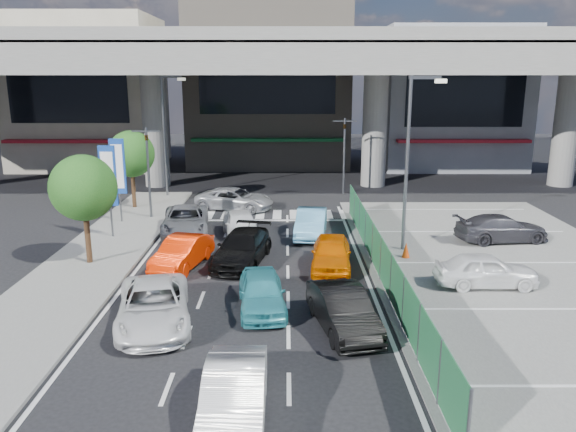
{
  "coord_description": "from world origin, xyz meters",
  "views": [
    {
      "loc": [
        1.53,
        -19.16,
        7.99
      ],
      "look_at": [
        1.62,
        5.3,
        1.84
      ],
      "focal_mm": 35.0,
      "sensor_mm": 36.0,
      "label": 1
    }
  ],
  "objects_px": {
    "tree_near": "(83,188)",
    "traffic_cone": "(406,250)",
    "wagon_silver_front_left": "(185,220)",
    "sedan_white_mid_left": "(154,306)",
    "traffic_light_right": "(344,137)",
    "signboard_far": "(118,169)",
    "taxi_orange_left": "(182,252)",
    "street_lamp_left": "(166,126)",
    "kei_truck_front_right": "(311,223)",
    "sedan_black_mid": "(242,248)",
    "hatch_black_mid_right": "(343,310)",
    "sedan_white_front_mid": "(241,225)",
    "parked_sedan_white": "(486,270)",
    "hatch_white_back_mid": "(234,397)",
    "taxi_teal_mid": "(262,292)",
    "traffic_light_left": "(147,150)",
    "parked_sedan_dgrey": "(501,228)",
    "crossing_wagon_silver": "(235,199)",
    "signboard_near": "(108,179)",
    "tree_far": "(131,154)",
    "taxi_orange_right": "(331,253)",
    "street_lamp_right": "(411,149)"
  },
  "relations": [
    {
      "from": "signboard_far",
      "to": "tree_near",
      "type": "height_order",
      "value": "tree_near"
    },
    {
      "from": "signboard_near",
      "to": "sedan_white_mid_left",
      "type": "height_order",
      "value": "signboard_near"
    },
    {
      "from": "hatch_black_mid_right",
      "to": "sedan_white_front_mid",
      "type": "bearing_deg",
      "value": 99.3
    },
    {
      "from": "tree_near",
      "to": "sedan_white_front_mid",
      "type": "distance_m",
      "value": 7.97
    },
    {
      "from": "signboard_near",
      "to": "tree_near",
      "type": "xyz_separation_m",
      "value": [
        0.2,
        -3.99,
        0.32
      ]
    },
    {
      "from": "tree_near",
      "to": "hatch_black_mid_right",
      "type": "distance_m",
      "value": 12.51
    },
    {
      "from": "wagon_silver_front_left",
      "to": "sedan_white_mid_left",
      "type": "bearing_deg",
      "value": -92.56
    },
    {
      "from": "traffic_light_left",
      "to": "traffic_light_right",
      "type": "xyz_separation_m",
      "value": [
        11.7,
        7.0,
        0.0
      ]
    },
    {
      "from": "sedan_black_mid",
      "to": "traffic_cone",
      "type": "height_order",
      "value": "sedan_black_mid"
    },
    {
      "from": "signboard_far",
      "to": "sedan_white_front_mid",
      "type": "relative_size",
      "value": 1.16
    },
    {
      "from": "street_lamp_left",
      "to": "wagon_silver_front_left",
      "type": "height_order",
      "value": "street_lamp_left"
    },
    {
      "from": "tree_far",
      "to": "parked_sedan_white",
      "type": "height_order",
      "value": "tree_far"
    },
    {
      "from": "street_lamp_left",
      "to": "parked_sedan_white",
      "type": "relative_size",
      "value": 2.07
    },
    {
      "from": "street_lamp_left",
      "to": "traffic_light_right",
      "type": "bearing_deg",
      "value": 4.83
    },
    {
      "from": "street_lamp_left",
      "to": "kei_truck_front_right",
      "type": "distance_m",
      "value": 13.85
    },
    {
      "from": "taxi_orange_left",
      "to": "crossing_wagon_silver",
      "type": "distance_m",
      "value": 10.73
    },
    {
      "from": "street_lamp_right",
      "to": "signboard_near",
      "type": "relative_size",
      "value": 1.7
    },
    {
      "from": "parked_sedan_white",
      "to": "traffic_cone",
      "type": "distance_m",
      "value": 4.27
    },
    {
      "from": "sedan_black_mid",
      "to": "hatch_white_back_mid",
      "type": "bearing_deg",
      "value": -76.03
    },
    {
      "from": "taxi_orange_right",
      "to": "traffic_cone",
      "type": "xyz_separation_m",
      "value": [
        3.46,
        1.34,
        -0.29
      ]
    },
    {
      "from": "kei_truck_front_right",
      "to": "taxi_orange_left",
      "type": "bearing_deg",
      "value": -133.85
    },
    {
      "from": "hatch_black_mid_right",
      "to": "wagon_silver_front_left",
      "type": "relative_size",
      "value": 0.84
    },
    {
      "from": "traffic_light_right",
      "to": "traffic_cone",
      "type": "xyz_separation_m",
      "value": [
        1.4,
        -14.23,
        -3.53
      ]
    },
    {
      "from": "signboard_far",
      "to": "sedan_white_mid_left",
      "type": "bearing_deg",
      "value": -69.88
    },
    {
      "from": "taxi_orange_left",
      "to": "taxi_orange_right",
      "type": "relative_size",
      "value": 0.99
    },
    {
      "from": "street_lamp_right",
      "to": "sedan_white_front_mid",
      "type": "relative_size",
      "value": 1.98
    },
    {
      "from": "hatch_black_mid_right",
      "to": "sedan_white_front_mid",
      "type": "relative_size",
      "value": 1.03
    },
    {
      "from": "sedan_white_mid_left",
      "to": "wagon_silver_front_left",
      "type": "height_order",
      "value": "wagon_silver_front_left"
    },
    {
      "from": "hatch_black_mid_right",
      "to": "hatch_white_back_mid",
      "type": "bearing_deg",
      "value": -133.17
    },
    {
      "from": "taxi_teal_mid",
      "to": "sedan_white_mid_left",
      "type": "bearing_deg",
      "value": -166.09
    },
    {
      "from": "tree_near",
      "to": "traffic_cone",
      "type": "xyz_separation_m",
      "value": [
        13.9,
        0.77,
        -2.98
      ]
    },
    {
      "from": "sedan_black_mid",
      "to": "street_lamp_left",
      "type": "bearing_deg",
      "value": 123.76
    },
    {
      "from": "parked_sedan_dgrey",
      "to": "traffic_light_left",
      "type": "bearing_deg",
      "value": 68.02
    },
    {
      "from": "taxi_orange_right",
      "to": "signboard_near",
      "type": "bearing_deg",
      "value": 162.15
    },
    {
      "from": "signboard_near",
      "to": "hatch_black_mid_right",
      "type": "bearing_deg",
      "value": -44.79
    },
    {
      "from": "street_lamp_left",
      "to": "traffic_light_left",
      "type": "bearing_deg",
      "value": -88.8
    },
    {
      "from": "signboard_near",
      "to": "sedan_white_front_mid",
      "type": "xyz_separation_m",
      "value": [
        6.46,
        0.14,
        -2.37
      ]
    },
    {
      "from": "taxi_teal_mid",
      "to": "kei_truck_front_right",
      "type": "relative_size",
      "value": 0.93
    },
    {
      "from": "traffic_light_right",
      "to": "wagon_silver_front_left",
      "type": "height_order",
      "value": "traffic_light_right"
    },
    {
      "from": "signboard_near",
      "to": "taxi_orange_right",
      "type": "relative_size",
      "value": 1.16
    },
    {
      "from": "signboard_far",
      "to": "taxi_orange_left",
      "type": "bearing_deg",
      "value": -57.4
    },
    {
      "from": "parked_sedan_white",
      "to": "traffic_cone",
      "type": "xyz_separation_m",
      "value": [
        -2.33,
        3.56,
        -0.32
      ]
    },
    {
      "from": "taxi_teal_mid",
      "to": "hatch_black_mid_right",
      "type": "relative_size",
      "value": 0.93
    },
    {
      "from": "traffic_light_right",
      "to": "sedan_white_mid_left",
      "type": "bearing_deg",
      "value": -111.48
    },
    {
      "from": "traffic_light_right",
      "to": "signboard_far",
      "type": "distance_m",
      "value": 15.38
    },
    {
      "from": "street_lamp_right",
      "to": "crossing_wagon_silver",
      "type": "bearing_deg",
      "value": 136.62
    },
    {
      "from": "kei_truck_front_right",
      "to": "traffic_cone",
      "type": "bearing_deg",
      "value": -35.48
    },
    {
      "from": "parked_sedan_dgrey",
      "to": "signboard_far",
      "type": "bearing_deg",
      "value": 71.81
    },
    {
      "from": "signboard_near",
      "to": "hatch_black_mid_right",
      "type": "distance_m",
      "value": 15.06
    },
    {
      "from": "taxi_teal_mid",
      "to": "sedan_white_front_mid",
      "type": "xyz_separation_m",
      "value": [
        -1.42,
        9.0,
        0.03
      ]
    }
  ]
}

